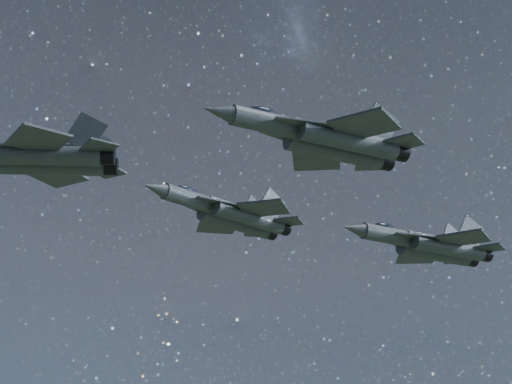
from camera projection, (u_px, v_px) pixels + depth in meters
name	position (u px, v px, depth m)	size (l,w,h in m)	color
jet_lead	(32.00, 157.00, 62.89)	(17.54, 11.53, 4.51)	#2F363B
jet_left	(231.00, 214.00, 84.44)	(19.78, 13.37, 4.98)	#2F363B
jet_right	(326.00, 139.00, 61.22)	(17.89, 12.79, 4.58)	#2F363B
jet_slot	(430.00, 245.00, 85.46)	(19.71, 13.99, 5.01)	#2F363B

